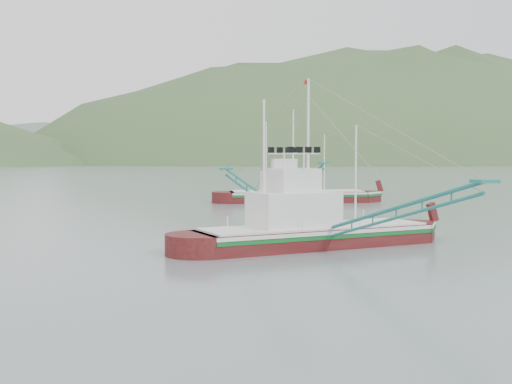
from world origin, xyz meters
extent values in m
plane|color=slate|center=(0.00, 0.00, 0.00)|extent=(1200.00, 1200.00, 0.00)
cube|color=#450B0C|center=(2.84, 2.82, 0.20)|extent=(15.39, 6.70, 1.99)
cube|color=silver|center=(2.84, 2.82, 1.04)|extent=(15.11, 6.72, 0.22)
cube|color=#0D5F23|center=(2.84, 2.82, 0.79)|extent=(15.11, 6.74, 0.22)
cube|color=silver|center=(2.84, 2.82, 1.24)|extent=(14.62, 6.36, 0.12)
cube|color=silver|center=(1.37, 2.54, 2.29)|extent=(5.48, 4.05, 2.19)
cube|color=silver|center=(1.37, 2.54, 4.07)|extent=(2.95, 2.63, 1.39)
cylinder|color=white|center=(2.35, 2.72, 5.66)|extent=(0.16, 0.16, 8.94)
cylinder|color=white|center=(-0.58, 2.16, 4.99)|extent=(0.14, 0.14, 7.60)
cylinder|color=white|center=(5.77, 3.37, 4.32)|extent=(0.12, 0.12, 6.26)
cube|color=#450B0C|center=(13.94, 38.04, 0.21)|extent=(16.54, 6.80, 2.14)
cube|color=silver|center=(13.94, 38.04, 1.12)|extent=(16.23, 6.83, 0.24)
cube|color=#0D5F23|center=(13.94, 38.04, 0.86)|extent=(16.24, 6.85, 0.24)
cube|color=silver|center=(13.94, 38.04, 1.34)|extent=(15.71, 6.46, 0.13)
cube|color=silver|center=(12.35, 38.30, 2.46)|extent=(5.83, 4.24, 2.36)
cube|color=silver|center=(12.35, 38.30, 4.39)|extent=(3.12, 2.77, 1.50)
cylinder|color=white|center=(13.41, 38.13, 6.10)|extent=(0.17, 0.17, 9.63)
cylinder|color=white|center=(10.24, 38.64, 5.38)|extent=(0.15, 0.15, 8.19)
cylinder|color=white|center=(17.11, 37.53, 4.66)|extent=(0.13, 0.13, 6.74)
ellipsoid|color=#38562C|center=(240.00, 430.00, 0.00)|extent=(684.00, 432.00, 306.00)
ellipsoid|color=slate|center=(30.00, 560.00, 0.00)|extent=(960.00, 400.00, 240.00)
camera|label=1|loc=(-10.93, -33.66, 5.56)|focal=45.00mm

